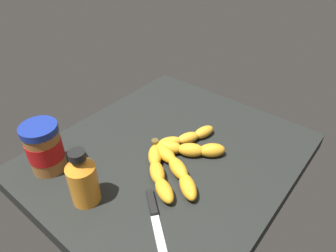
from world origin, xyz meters
TOP-DOWN VIEW (x-y plane):
  - ground_plane at (0.00, 0.00)cm, footprint 71.04×62.30cm
  - banana_bunch at (-1.80, -4.46)cm, footprint 31.84×21.63cm
  - peanut_butter_jar at (-24.26, 20.34)cm, footprint 9.01×9.01cm
  - honey_bottle at (-24.83, 4.54)cm, footprint 6.58×6.58cm
  - butter_knife at (-18.89, -11.30)cm, footprint 12.59×15.46cm

SIDE VIEW (x-z plane):
  - ground_plane at x=0.00cm, z-range -4.82..0.00cm
  - butter_knife at x=-18.89cm, z-range -0.13..1.07cm
  - banana_bunch at x=-1.80cm, z-range -0.10..3.68cm
  - honey_bottle at x=-24.83cm, z-range -0.60..13.89cm
  - peanut_butter_jar at x=-24.26cm, z-range -0.04..13.37cm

